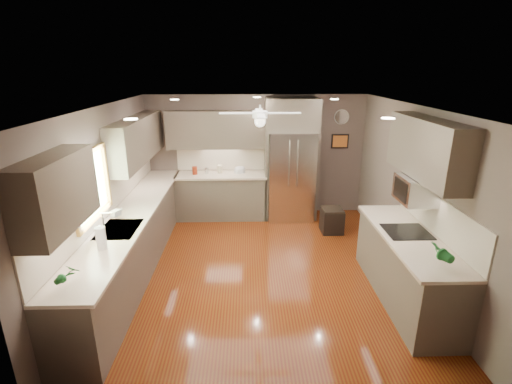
{
  "coord_description": "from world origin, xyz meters",
  "views": [
    {
      "loc": [
        -0.2,
        -5.12,
        3.0
      ],
      "look_at": [
        -0.05,
        0.6,
        1.08
      ],
      "focal_mm": 26.0,
      "sensor_mm": 36.0,
      "label": 1
    }
  ],
  "objects_px": {
    "bowl": "(240,172)",
    "canister_b": "(207,170)",
    "microwave": "(416,190)",
    "paper_towel": "(101,238)",
    "potted_plant_left": "(68,274)",
    "canister_c": "(220,169)",
    "canister_a": "(195,171)",
    "refrigerator": "(291,162)",
    "soap_bottle": "(116,213)",
    "stool": "(332,220)",
    "potted_plant_right": "(441,253)"
  },
  "relations": [
    {
      "from": "stool",
      "to": "bowl",
      "type": "bearing_deg",
      "value": 153.8
    },
    {
      "from": "soap_bottle",
      "to": "refrigerator",
      "type": "relative_size",
      "value": 0.08
    },
    {
      "from": "potted_plant_left",
      "to": "paper_towel",
      "type": "bearing_deg",
      "value": 89.49
    },
    {
      "from": "bowl",
      "to": "microwave",
      "type": "distance_m",
      "value": 3.69
    },
    {
      "from": "potted_plant_left",
      "to": "paper_towel",
      "type": "relative_size",
      "value": 1.01
    },
    {
      "from": "microwave",
      "to": "canister_a",
      "type": "bearing_deg",
      "value": 140.2
    },
    {
      "from": "microwave",
      "to": "paper_towel",
      "type": "xyz_separation_m",
      "value": [
        -3.97,
        -0.53,
        -0.4
      ]
    },
    {
      "from": "potted_plant_left",
      "to": "microwave",
      "type": "relative_size",
      "value": 0.55
    },
    {
      "from": "refrigerator",
      "to": "paper_towel",
      "type": "distance_m",
      "value": 4.18
    },
    {
      "from": "canister_c",
      "to": "canister_a",
      "type": "bearing_deg",
      "value": -172.53
    },
    {
      "from": "canister_a",
      "to": "paper_towel",
      "type": "xyz_separation_m",
      "value": [
        -0.68,
        -3.26,
        0.06
      ]
    },
    {
      "from": "stool",
      "to": "paper_towel",
      "type": "bearing_deg",
      "value": -143.97
    },
    {
      "from": "canister_a",
      "to": "soap_bottle",
      "type": "height_order",
      "value": "soap_bottle"
    },
    {
      "from": "canister_a",
      "to": "potted_plant_right",
      "type": "distance_m",
      "value": 4.91
    },
    {
      "from": "bowl",
      "to": "paper_towel",
      "type": "relative_size",
      "value": 0.8
    },
    {
      "from": "soap_bottle",
      "to": "stool",
      "type": "bearing_deg",
      "value": 23.44
    },
    {
      "from": "refrigerator",
      "to": "stool",
      "type": "bearing_deg",
      "value": -47.76
    },
    {
      "from": "canister_c",
      "to": "potted_plant_left",
      "type": "height_order",
      "value": "potted_plant_left"
    },
    {
      "from": "potted_plant_left",
      "to": "bowl",
      "type": "bearing_deg",
      "value": 68.81
    },
    {
      "from": "canister_a",
      "to": "potted_plant_left",
      "type": "distance_m",
      "value": 4.15
    },
    {
      "from": "soap_bottle",
      "to": "potted_plant_right",
      "type": "xyz_separation_m",
      "value": [
        3.97,
        -1.43,
        0.06
      ]
    },
    {
      "from": "refrigerator",
      "to": "microwave",
      "type": "xyz_separation_m",
      "value": [
        1.33,
        -2.71,
        0.29
      ]
    },
    {
      "from": "canister_b",
      "to": "refrigerator",
      "type": "relative_size",
      "value": 0.05
    },
    {
      "from": "canister_a",
      "to": "microwave",
      "type": "bearing_deg",
      "value": -39.8
    },
    {
      "from": "canister_b",
      "to": "microwave",
      "type": "height_order",
      "value": "microwave"
    },
    {
      "from": "stool",
      "to": "potted_plant_left",
      "type": "bearing_deg",
      "value": -135.79
    },
    {
      "from": "bowl",
      "to": "canister_b",
      "type": "bearing_deg",
      "value": -178.88
    },
    {
      "from": "stool",
      "to": "soap_bottle",
      "type": "bearing_deg",
      "value": -156.56
    },
    {
      "from": "paper_towel",
      "to": "canister_a",
      "type": "bearing_deg",
      "value": 78.16
    },
    {
      "from": "refrigerator",
      "to": "microwave",
      "type": "height_order",
      "value": "refrigerator"
    },
    {
      "from": "potted_plant_left",
      "to": "bowl",
      "type": "height_order",
      "value": "potted_plant_left"
    },
    {
      "from": "refrigerator",
      "to": "bowl",
      "type": "bearing_deg",
      "value": 175.94
    },
    {
      "from": "soap_bottle",
      "to": "bowl",
      "type": "bearing_deg",
      "value": 53.99
    },
    {
      "from": "canister_a",
      "to": "canister_c",
      "type": "distance_m",
      "value": 0.51
    },
    {
      "from": "canister_c",
      "to": "paper_towel",
      "type": "xyz_separation_m",
      "value": [
        -1.19,
        -3.33,
        0.05
      ]
    },
    {
      "from": "potted_plant_left",
      "to": "microwave",
      "type": "bearing_deg",
      "value": 18.89
    },
    {
      "from": "canister_a",
      "to": "soap_bottle",
      "type": "xyz_separation_m",
      "value": [
        -0.81,
        -2.33,
        0.02
      ]
    },
    {
      "from": "paper_towel",
      "to": "canister_c",
      "type": "bearing_deg",
      "value": 70.37
    },
    {
      "from": "canister_b",
      "to": "canister_c",
      "type": "relative_size",
      "value": 0.76
    },
    {
      "from": "potted_plant_left",
      "to": "stool",
      "type": "relative_size",
      "value": 0.64
    },
    {
      "from": "microwave",
      "to": "stool",
      "type": "distance_m",
      "value": 2.36
    },
    {
      "from": "canister_b",
      "to": "potted_plant_left",
      "type": "xyz_separation_m",
      "value": [
        -0.93,
        -4.13,
        0.08
      ]
    },
    {
      "from": "microwave",
      "to": "paper_towel",
      "type": "relative_size",
      "value": 1.85
    },
    {
      "from": "soap_bottle",
      "to": "refrigerator",
      "type": "xyz_separation_m",
      "value": [
        2.77,
        2.31,
        0.15
      ]
    },
    {
      "from": "canister_b",
      "to": "stool",
      "type": "xyz_separation_m",
      "value": [
        2.44,
        -0.85,
        -0.77
      ]
    },
    {
      "from": "canister_a",
      "to": "canister_b",
      "type": "bearing_deg",
      "value": 8.32
    },
    {
      "from": "microwave",
      "to": "canister_c",
      "type": "bearing_deg",
      "value": 134.78
    },
    {
      "from": "canister_c",
      "to": "canister_b",
      "type": "bearing_deg",
      "value": -173.28
    },
    {
      "from": "stool",
      "to": "paper_towel",
      "type": "relative_size",
      "value": 1.58
    },
    {
      "from": "canister_c",
      "to": "refrigerator",
      "type": "distance_m",
      "value": 1.46
    }
  ]
}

